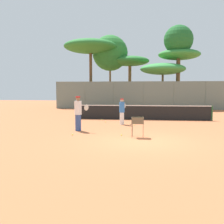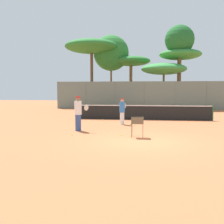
# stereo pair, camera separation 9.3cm
# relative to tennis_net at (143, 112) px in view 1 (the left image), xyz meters

# --- Properties ---
(ground_plane) EXTENTS (80.00, 80.00, 0.00)m
(ground_plane) POSITION_rel_tennis_net_xyz_m (0.00, -8.13, -0.56)
(ground_plane) COLOR #B7663D
(tennis_net) EXTENTS (9.91, 0.10, 1.07)m
(tennis_net) POSITION_rel_tennis_net_xyz_m (0.00, 0.00, 0.00)
(tennis_net) COLOR #26592D
(tennis_net) RESTS_ON ground_plane
(back_fence) EXTENTS (20.21, 0.08, 3.12)m
(back_fence) POSITION_rel_tennis_net_xyz_m (0.00, 10.27, 1.00)
(back_fence) COLOR slate
(back_fence) RESTS_ON ground_plane
(tree_0) EXTENTS (4.60, 4.60, 9.24)m
(tree_0) POSITION_rel_tennis_net_xyz_m (-4.38, 15.01, 6.37)
(tree_0) COLOR brown
(tree_0) RESTS_ON ground_plane
(tree_1) EXTENTS (5.02, 5.02, 6.53)m
(tree_1) POSITION_rel_tennis_net_xyz_m (-1.81, 15.21, 5.26)
(tree_1) COLOR brown
(tree_1) RESTS_ON ground_plane
(tree_2) EXTENTS (6.57, 6.57, 8.35)m
(tree_2) POSITION_rel_tennis_net_xyz_m (-6.58, 13.13, 6.92)
(tree_2) COLOR brown
(tree_2) RESTS_ON ground_plane
(tree_3) EXTENTS (3.37, 3.37, 9.64)m
(tree_3) POSITION_rel_tennis_net_xyz_m (3.96, 12.35, 7.28)
(tree_3) COLOR brown
(tree_3) RESTS_ON ground_plane
(tree_4) EXTENTS (5.35, 5.35, 5.31)m
(tree_4) POSITION_rel_tennis_net_xyz_m (2.25, 12.64, 4.06)
(tree_4) COLOR brown
(tree_4) RESTS_ON ground_plane
(tree_5) EXTENTS (4.96, 4.96, 6.99)m
(tree_5) POSITION_rel_tennis_net_xyz_m (4.18, 13.14, 5.75)
(tree_5) COLOR brown
(tree_5) RESTS_ON ground_plane
(player_white_outfit) EXTENTS (0.89, 0.52, 1.86)m
(player_white_outfit) POSITION_rel_tennis_net_xyz_m (-3.41, -5.64, 0.41)
(player_white_outfit) COLOR #334C8C
(player_white_outfit) RESTS_ON ground_plane
(player_red_cap) EXTENTS (0.39, 0.87, 1.65)m
(player_red_cap) POSITION_rel_tennis_net_xyz_m (-1.29, -2.81, 0.30)
(player_red_cap) COLOR white
(player_red_cap) RESTS_ON ground_plane
(ball_cart) EXTENTS (0.56, 0.41, 0.94)m
(ball_cart) POSITION_rel_tennis_net_xyz_m (-0.18, -7.18, 0.15)
(ball_cart) COLOR brown
(ball_cart) RESTS_ON ground_plane
(tennis_ball_1) EXTENTS (0.07, 0.07, 0.07)m
(tennis_ball_1) POSITION_rel_tennis_net_xyz_m (-3.35, -7.03, -0.53)
(tennis_ball_1) COLOR #D1E54C
(tennis_ball_1) RESTS_ON ground_plane
(tennis_ball_2) EXTENTS (0.07, 0.07, 0.07)m
(tennis_ball_2) POSITION_rel_tennis_net_xyz_m (-2.49, -1.88, -0.53)
(tennis_ball_2) COLOR #D1E54C
(tennis_ball_2) RESTS_ON ground_plane
(tennis_ball_3) EXTENTS (0.07, 0.07, 0.07)m
(tennis_ball_3) POSITION_rel_tennis_net_xyz_m (-0.97, -6.84, -0.53)
(tennis_ball_3) COLOR #D1E54C
(tennis_ball_3) RESTS_ON ground_plane
(tennis_ball_4) EXTENTS (0.07, 0.07, 0.07)m
(tennis_ball_4) POSITION_rel_tennis_net_xyz_m (-0.50, -3.20, -0.53)
(tennis_ball_4) COLOR #D1E54C
(tennis_ball_4) RESTS_ON ground_plane
(tennis_ball_5) EXTENTS (0.07, 0.07, 0.07)m
(tennis_ball_5) POSITION_rel_tennis_net_xyz_m (-2.92, -0.70, -0.53)
(tennis_ball_5) COLOR #D1E54C
(tennis_ball_5) RESTS_ON ground_plane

